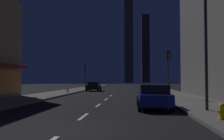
# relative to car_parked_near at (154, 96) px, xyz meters

# --- Properties ---
(ground_plane) EXTENTS (78.00, 136.00, 0.10)m
(ground_plane) POSITION_rel_car_parked_near_xyz_m (-3.60, 25.32, -0.79)
(ground_plane) COLOR black
(sidewalk_right) EXTENTS (4.00, 76.00, 0.15)m
(sidewalk_right) POSITION_rel_car_parked_near_xyz_m (3.40, 25.32, -0.67)
(sidewalk_right) COLOR #605E59
(sidewalk_right) RESTS_ON ground
(sidewalk_left) EXTENTS (4.00, 76.00, 0.15)m
(sidewalk_left) POSITION_rel_car_parked_near_xyz_m (-10.60, 25.32, -0.67)
(sidewalk_left) COLOR #605E59
(sidewalk_left) RESTS_ON ground
(lane_marking_center) EXTENTS (0.16, 23.00, 0.01)m
(lane_marking_center) POSITION_rel_car_parked_near_xyz_m (-3.60, 1.72, -0.73)
(lane_marking_center) COLOR silver
(lane_marking_center) RESTS_ON ground
(skyscraper_distant_tall) EXTENTS (5.47, 6.46, 54.35)m
(skyscraper_distant_tall) POSITION_rel_car_parked_near_xyz_m (-3.00, 139.02, 26.43)
(skyscraper_distant_tall) COLOR #4F4B3B
(skyscraper_distant_tall) RESTS_ON ground
(skyscraper_distant_mid) EXTENTS (5.20, 8.33, 45.34)m
(skyscraper_distant_mid) POSITION_rel_car_parked_near_xyz_m (8.01, 150.93, 21.93)
(skyscraper_distant_mid) COLOR #323025
(skyscraper_distant_mid) RESTS_ON ground
(car_parked_near) EXTENTS (1.98, 4.24, 1.45)m
(car_parked_near) POSITION_rel_car_parked_near_xyz_m (0.00, 0.00, 0.00)
(car_parked_near) COLOR navy
(car_parked_near) RESTS_ON ground
(car_parked_far) EXTENTS (1.98, 4.24, 1.45)m
(car_parked_far) POSITION_rel_car_parked_near_xyz_m (-7.20, 22.90, 0.00)
(car_parked_far) COLOR black
(car_parked_far) RESTS_ON ground
(fire_hydrant_yellow_near) EXTENTS (0.42, 0.30, 0.65)m
(fire_hydrant_yellow_near) POSITION_rel_car_parked_near_xyz_m (2.30, -4.75, -0.29)
(fire_hydrant_yellow_near) COLOR yellow
(fire_hydrant_yellow_near) RESTS_ON sidewalk_right
(fire_hydrant_far_left) EXTENTS (0.42, 0.30, 0.65)m
(fire_hydrant_far_left) POSITION_rel_car_parked_near_xyz_m (-9.50, 15.91, -0.29)
(fire_hydrant_far_left) COLOR #B2B2B2
(fire_hydrant_far_left) RESTS_ON sidewalk_left
(traffic_light_near_right) EXTENTS (0.32, 0.48, 4.20)m
(traffic_light_near_right) POSITION_rel_car_parked_near_xyz_m (1.90, 6.83, 2.45)
(traffic_light_near_right) COLOR #2D2D2D
(traffic_light_near_right) RESTS_ON sidewalk_right
(traffic_light_far_left) EXTENTS (0.32, 0.48, 4.20)m
(traffic_light_far_left) POSITION_rel_car_parked_near_xyz_m (-9.10, 25.69, 2.45)
(traffic_light_far_left) COLOR #2D2D2D
(traffic_light_far_left) RESTS_ON sidewalk_left
(street_lamp_right) EXTENTS (1.96, 0.56, 6.58)m
(street_lamp_right) POSITION_rel_car_parked_near_xyz_m (1.78, -1.74, 4.33)
(street_lamp_right) COLOR #38383D
(street_lamp_right) RESTS_ON sidewalk_right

